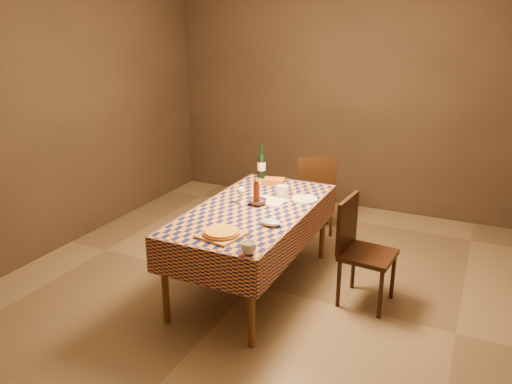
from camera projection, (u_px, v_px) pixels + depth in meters
room at (253, 143)px, 4.18m from camera, size 5.00×5.10×2.70m
dining_table at (254, 216)px, 4.39m from camera, size 0.94×1.84×0.77m
cutting_board at (222, 235)px, 3.78m from camera, size 0.35×0.35×0.02m
pizza at (221, 232)px, 3.77m from camera, size 0.34×0.34×0.03m
pepper_mill at (257, 193)px, 4.38m from camera, size 0.06×0.06×0.24m
bowl at (258, 202)px, 4.43m from camera, size 0.17×0.17×0.05m
wine_glass at (241, 191)px, 4.45m from camera, size 0.08×0.08×0.15m
wine_bottle at (262, 165)px, 5.18m from camera, size 0.10×0.10×0.34m
deli_tub at (283, 191)px, 4.66m from camera, size 0.15×0.15×0.09m
takeout_container at (274, 181)px, 5.01m from camera, size 0.23×0.19×0.05m
white_plate at (304, 199)px, 4.56m from camera, size 0.31×0.31×0.01m
tumbler at (248, 248)px, 3.48m from camera, size 0.15×0.15×0.09m
flour_patch at (269, 200)px, 4.54m from camera, size 0.30×0.24×0.00m
flour_bag at (271, 222)px, 3.98m from camera, size 0.17×0.14×0.05m
chair_far at (315, 190)px, 5.61m from camera, size 0.56×0.56×0.93m
chair_right at (359, 245)px, 4.22m from camera, size 0.46×0.45×0.93m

